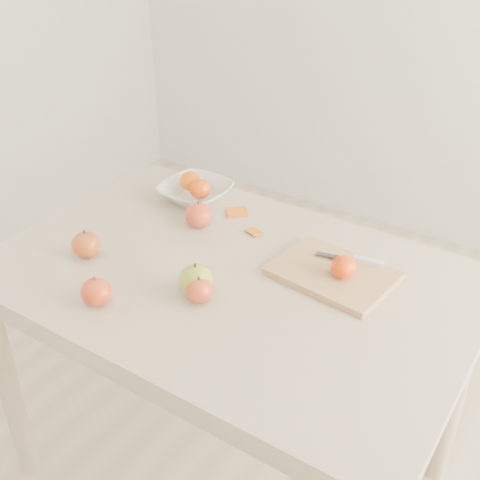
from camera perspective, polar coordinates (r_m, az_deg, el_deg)
The scene contains 15 objects.
ground at distance 2.03m, azimuth -0.83°, elevation -20.86°, with size 3.50×3.50×0.00m, color #C6B293.
table at distance 1.57m, azimuth -1.01°, elevation -6.08°, with size 1.20×0.80×0.75m.
cutting_board at distance 1.51m, azimuth 8.78°, elevation -3.15°, with size 0.29×0.21×0.02m, color tan.
board_tangerine at distance 1.47m, azimuth 9.78°, elevation -2.52°, with size 0.06×0.06×0.05m, color #CC3807.
fruit_bowl at distance 1.84m, azimuth -4.25°, elevation 4.54°, with size 0.21×0.21×0.05m, color white.
bowl_tangerine_near at distance 1.85m, azimuth -4.71°, elevation 5.60°, with size 0.07×0.07×0.06m, color orange.
bowl_tangerine_far at distance 1.80m, azimuth -3.80°, elevation 4.87°, with size 0.06×0.06×0.06m, color #D24607.
orange_peel_a at distance 1.77m, azimuth -0.30°, elevation 2.53°, with size 0.06×0.04×0.00m, color #CD5A0E.
orange_peel_b at distance 1.67m, azimuth 1.35°, elevation 0.71°, with size 0.04×0.04×0.00m, color #CD690E.
paring_knife at distance 1.54m, azimuth 11.53°, elevation -1.93°, with size 0.17×0.06×0.01m.
apple_green at distance 1.42m, azimuth -4.21°, elevation -3.79°, with size 0.08×0.08×0.07m, color #678C15.
apple_red_e at distance 1.40m, azimuth -3.89°, elevation -4.78°, with size 0.07×0.07×0.06m, color maroon.
apple_red_b at distance 1.61m, azimuth -14.40°, elevation -0.41°, with size 0.08×0.08×0.07m, color maroon.
apple_red_c at distance 1.42m, azimuth -13.46°, elevation -4.79°, with size 0.07×0.07×0.07m, color #911704.
apple_red_a at distance 1.69m, azimuth -3.97°, elevation 2.37°, with size 0.08×0.08×0.07m, color maroon.
Camera 1 is at (0.71, -1.02, 1.60)m, focal length 45.00 mm.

